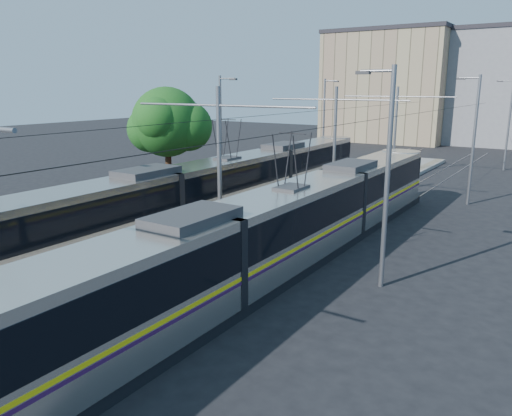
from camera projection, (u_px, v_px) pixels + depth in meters
The scene contains 12 objects.
ground at pixel (72, 317), 16.17m from camera, with size 160.00×160.00×0.00m, color black.
platform at pixel (311, 209), 29.95m from camera, with size 4.00×50.00×0.30m, color gray.
tactile_strip_left at pixel (290, 203), 30.68m from camera, with size 0.70×50.00×0.01m, color gray.
tactile_strip_right at pixel (334, 209), 29.14m from camera, with size 0.70×50.00×0.01m, color gray.
rails at pixel (311, 211), 29.98m from camera, with size 8.71×70.00×0.03m.
tram_left at pixel (228, 186), 28.61m from camera, with size 2.43×31.46×5.50m.
tram_right at pixel (291, 223), 20.32m from camera, with size 2.43×30.46×5.50m.
catenary at pixel (289, 140), 26.60m from camera, with size 9.20×70.00×7.00m.
street_lamps at pixel (341, 136), 32.25m from camera, with size 15.18×38.22×8.00m.
shelter at pixel (299, 203), 25.96m from camera, with size 0.59×0.94×2.05m.
tree at pixel (172, 123), 32.63m from camera, with size 5.03×4.65×7.30m.
building_left at pixel (391, 86), 68.52m from camera, with size 16.32×12.24×14.68m.
Camera 1 is at (13.15, -9.16, 7.26)m, focal length 35.00 mm.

